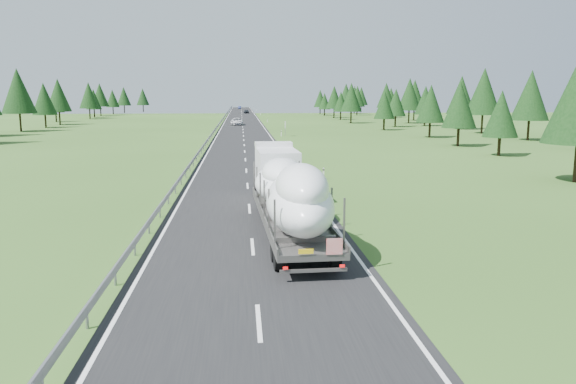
{
  "coord_description": "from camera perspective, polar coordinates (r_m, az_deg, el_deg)",
  "views": [
    {
      "loc": [
        -0.49,
        -16.82,
        7.15
      ],
      "look_at": [
        1.95,
        12.02,
        2.1
      ],
      "focal_mm": 35.0,
      "sensor_mm": 36.0,
      "label": 1
    }
  ],
  "objects": [
    {
      "name": "marker_posts",
      "position": [
        172.09,
        -2.52,
        7.69
      ],
      "size": [
        0.13,
        350.08,
        1.0
      ],
      "color": "silver",
      "rests_on": "ground"
    },
    {
      "name": "ground",
      "position": [
        18.28,
        -2.99,
        -13.14
      ],
      "size": [
        400.0,
        400.0,
        0.0
      ],
      "primitive_type": "plane",
      "color": "#2D511B",
      "rests_on": "ground"
    },
    {
      "name": "boat_truck",
      "position": [
        30.07,
        -0.12,
        0.53
      ],
      "size": [
        3.44,
        20.5,
        4.24
      ],
      "color": "white",
      "rests_on": "ground"
    },
    {
      "name": "guardrail",
      "position": [
        117.04,
        -7.22,
        6.62
      ],
      "size": [
        0.1,
        400.0,
        0.76
      ],
      "color": "slate",
      "rests_on": "ground"
    },
    {
      "name": "distant_car_dark",
      "position": [
        215.13,
        -4.26,
        8.16
      ],
      "size": [
        2.06,
        4.33,
        1.43
      ],
      "primitive_type": "imported",
      "rotation": [
        0.0,
        0.0,
        0.09
      ],
      "color": "black",
      "rests_on": "ground"
    },
    {
      "name": "highway_sign",
      "position": [
        97.27,
        -0.29,
        6.75
      ],
      "size": [
        0.08,
        0.9,
        2.6
      ],
      "color": "slate",
      "rests_on": "ground"
    },
    {
      "name": "tree_line_right",
      "position": [
        107.31,
        17.34,
        9.27
      ],
      "size": [
        26.68,
        256.13,
        12.63
      ],
      "color": "black",
      "rests_on": "ground"
    },
    {
      "name": "road_surface",
      "position": [
        117.04,
        -4.6,
        6.37
      ],
      "size": [
        10.0,
        400.0,
        0.02
      ],
      "primitive_type": "cube",
      "color": "black",
      "rests_on": "ground"
    },
    {
      "name": "distant_van",
      "position": [
        133.58,
        -5.21,
        7.15
      ],
      "size": [
        2.95,
        6.02,
        1.65
      ],
      "primitive_type": "imported",
      "rotation": [
        0.0,
        0.0,
        -0.04
      ],
      "color": "silver",
      "rests_on": "ground"
    },
    {
      "name": "distant_car_blue",
      "position": [
        280.18,
        -4.94,
        8.55
      ],
      "size": [
        1.67,
        4.42,
        1.44
      ],
      "primitive_type": "imported",
      "rotation": [
        0.0,
        0.0,
        -0.03
      ],
      "color": "#1B254D",
      "rests_on": "ground"
    }
  ]
}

